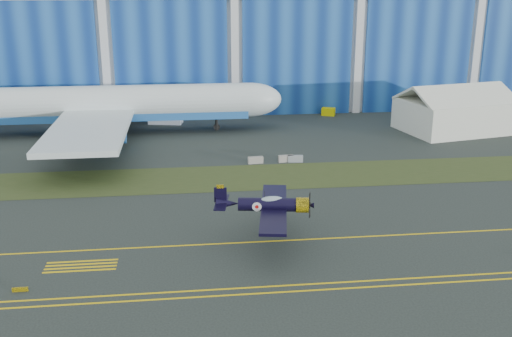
{
  "coord_description": "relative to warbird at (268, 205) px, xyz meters",
  "views": [
    {
      "loc": [
        -8.61,
        -55.37,
        23.16
      ],
      "look_at": [
        -1.65,
        3.82,
        4.33
      ],
      "focal_mm": 42.0,
      "sensor_mm": 36.0,
      "label": 1
    }
  ],
  "objects": [
    {
      "name": "edge_line_near",
      "position": [
        1.65,
        -9.32,
        -3.72
      ],
      "size": [
        80.0,
        0.2,
        0.02
      ],
      "primitive_type": "cube",
      "color": "yellow",
      "rests_on": "ground"
    },
    {
      "name": "ground",
      "position": [
        1.65,
        5.18,
        -3.73
      ],
      "size": [
        260.0,
        260.0,
        0.0
      ],
      "primitive_type": "plane",
      "color": "#2C3330",
      "rests_on": "ground"
    },
    {
      "name": "grass_median",
      "position": [
        1.65,
        19.18,
        -3.71
      ],
      "size": [
        260.0,
        10.0,
        0.02
      ],
      "primitive_type": "cube",
      "color": "#475128",
      "rests_on": "ground"
    },
    {
      "name": "warbird",
      "position": [
        0.0,
        0.0,
        0.0
      ],
      "size": [
        11.91,
        13.63,
        3.61
      ],
      "rotation": [
        0.0,
        0.0,
        -0.16
      ],
      "color": "black",
      "rests_on": "ground"
    },
    {
      "name": "hangar",
      "position": [
        1.65,
        76.97,
        11.22
      ],
      "size": [
        220.0,
        45.7,
        30.0
      ],
      "color": "silver",
      "rests_on": "ground"
    },
    {
      "name": "jetliner",
      "position": [
        -19.29,
        43.86,
        6.98
      ],
      "size": [
        61.62,
        52.32,
        21.43
      ],
      "rotation": [
        0.0,
        0.0,
        0.0
      ],
      "color": "white",
      "rests_on": "ground"
    },
    {
      "name": "tug",
      "position": [
        18.15,
        52.51,
        -3.06
      ],
      "size": [
        2.69,
        2.23,
        1.35
      ],
      "primitive_type": "cube",
      "rotation": [
        0.0,
        0.0,
        -0.4
      ],
      "color": "#DBD602",
      "rests_on": "ground"
    },
    {
      "name": "edge_line_far",
      "position": [
        1.65,
        -8.32,
        -3.72
      ],
      "size": [
        80.0,
        0.2,
        0.02
      ],
      "primitive_type": "cube",
      "color": "yellow",
      "rests_on": "ground"
    },
    {
      "name": "barrier_c",
      "position": [
        7.15,
        24.91,
        -3.28
      ],
      "size": [
        2.05,
        0.81,
        0.9
      ],
      "primitive_type": "cube",
      "rotation": [
        0.0,
        0.0,
        -0.11
      ],
      "color": "#8C939A",
      "rests_on": "ground"
    },
    {
      "name": "shipping_container",
      "position": [
        -10.6,
        49.51,
        -2.53
      ],
      "size": [
        5.88,
        3.33,
        2.4
      ],
      "primitive_type": "cube",
      "rotation": [
        0.0,
        0.0,
        -0.21
      ],
      "color": "silver",
      "rests_on": "ground"
    },
    {
      "name": "barrier_b",
      "position": [
        5.91,
        25.12,
        -3.28
      ],
      "size": [
        2.05,
        0.79,
        0.9
      ],
      "primitive_type": "cube",
      "rotation": [
        0.0,
        0.0,
        0.1
      ],
      "color": "#9E9790",
      "rests_on": "ground"
    },
    {
      "name": "taxiway_centreline",
      "position": [
        1.65,
        0.18,
        -3.72
      ],
      "size": [
        200.0,
        0.2,
        0.02
      ],
      "primitive_type": "cube",
      "color": "yellow",
      "rests_on": "ground"
    },
    {
      "name": "barrier_a",
      "position": [
        1.81,
        24.88,
        -3.28
      ],
      "size": [
        2.05,
        0.8,
        0.9
      ],
      "primitive_type": "cube",
      "rotation": [
        0.0,
        0.0,
        0.1
      ],
      "color": "gray",
      "rests_on": "ground"
    },
    {
      "name": "guard_board_left",
      "position": [
        -20.35,
        -6.82,
        -3.56
      ],
      "size": [
        1.2,
        0.15,
        0.35
      ],
      "primitive_type": "cube",
      "color": "yellow",
      "rests_on": "ground"
    },
    {
      "name": "tent",
      "position": [
        35.48,
        39.03,
        0.06
      ],
      "size": [
        18.43,
        15.05,
        7.58
      ],
      "rotation": [
        0.0,
        0.0,
        0.21
      ],
      "color": "white",
      "rests_on": "ground"
    },
    {
      "name": "hold_short_ladder",
      "position": [
        -16.35,
        -2.92,
        -3.72
      ],
      "size": [
        6.0,
        2.4,
        0.02
      ],
      "primitive_type": null,
      "color": "yellow",
      "rests_on": "ground"
    }
  ]
}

